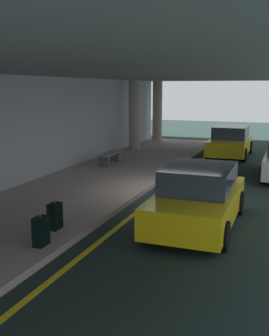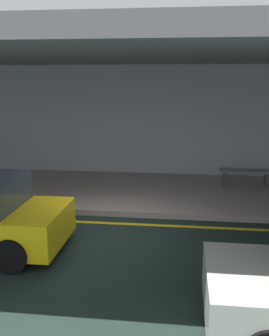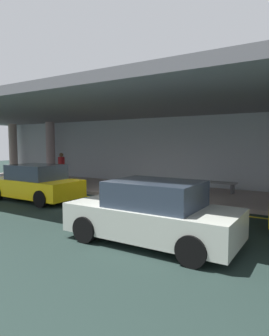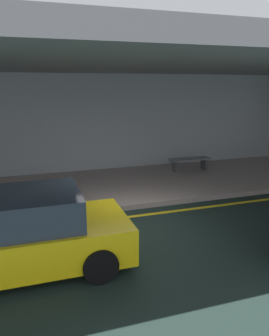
# 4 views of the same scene
# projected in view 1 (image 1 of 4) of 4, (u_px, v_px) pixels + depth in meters

# --- Properties ---
(ground_plane) EXTENTS (60.00, 60.00, 0.00)m
(ground_plane) POSITION_uv_depth(u_px,v_px,m) (176.00, 195.00, 13.19)
(ground_plane) COLOR #1C2B27
(sidewalk) EXTENTS (26.00, 4.20, 0.15)m
(sidewalk) POSITION_uv_depth(u_px,v_px,m) (89.00, 185.00, 14.25)
(sidewalk) COLOR #A89690
(sidewalk) RESTS_ON ground
(lane_stripe_yellow) EXTENTS (26.00, 0.14, 0.01)m
(lane_stripe_yellow) POSITION_uv_depth(u_px,v_px,m) (160.00, 194.00, 13.38)
(lane_stripe_yellow) COLOR yellow
(lane_stripe_yellow) RESTS_ON ground
(support_column_center) EXTENTS (0.59, 0.59, 3.65)m
(support_column_center) POSITION_uv_depth(u_px,v_px,m) (134.00, 115.00, 21.70)
(support_column_center) COLOR #AA9D8F
(support_column_center) RESTS_ON sidewalk
(support_column_right_mid) EXTENTS (0.59, 0.59, 3.65)m
(support_column_right_mid) POSITION_uv_depth(u_px,v_px,m) (157.00, 111.00, 25.38)
(support_column_right_mid) COLOR #AF998F
(support_column_right_mid) RESTS_ON sidewalk
(ceiling_overhang) EXTENTS (28.00, 13.20, 0.30)m
(ceiling_overhang) POSITION_uv_depth(u_px,v_px,m) (100.00, 70.00, 13.34)
(ceiling_overhang) COLOR slate
(ceiling_overhang) RESTS_ON support_column_far_left
(terminal_back_wall) EXTENTS (26.00, 0.30, 3.80)m
(terminal_back_wall) POSITION_uv_depth(u_px,v_px,m) (32.00, 130.00, 14.69)
(terminal_back_wall) COLOR #ADB4BC
(terminal_back_wall) RESTS_ON ground
(car_yellow_taxi) EXTENTS (4.10, 1.92, 1.50)m
(car_yellow_taxi) POSITION_uv_depth(u_px,v_px,m) (198.00, 198.00, 10.20)
(car_yellow_taxi) COLOR yellow
(car_yellow_taxi) RESTS_ON ground
(car_yellow_taxi_no2) EXTENTS (4.10, 1.92, 1.50)m
(car_yellow_taxi_no2) POSITION_uv_depth(u_px,v_px,m) (230.00, 142.00, 20.65)
(car_yellow_taxi_no2) COLOR yellow
(car_yellow_taxi_no2) RESTS_ON ground
(suitcase_upright_primary) EXTENTS (0.36, 0.22, 0.90)m
(suitcase_upright_primary) POSITION_uv_depth(u_px,v_px,m) (41.00, 231.00, 8.57)
(suitcase_upright_primary) COLOR black
(suitcase_upright_primary) RESTS_ON sidewalk
(suitcase_upright_secondary) EXTENTS (0.36, 0.22, 0.90)m
(suitcase_upright_secondary) POSITION_uv_depth(u_px,v_px,m) (55.00, 216.00, 9.57)
(suitcase_upright_secondary) COLOR black
(suitcase_upright_secondary) RESTS_ON sidewalk
(bench_metal) EXTENTS (1.60, 0.50, 0.48)m
(bench_metal) POSITION_uv_depth(u_px,v_px,m) (109.00, 156.00, 17.73)
(bench_metal) COLOR slate
(bench_metal) RESTS_ON sidewalk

